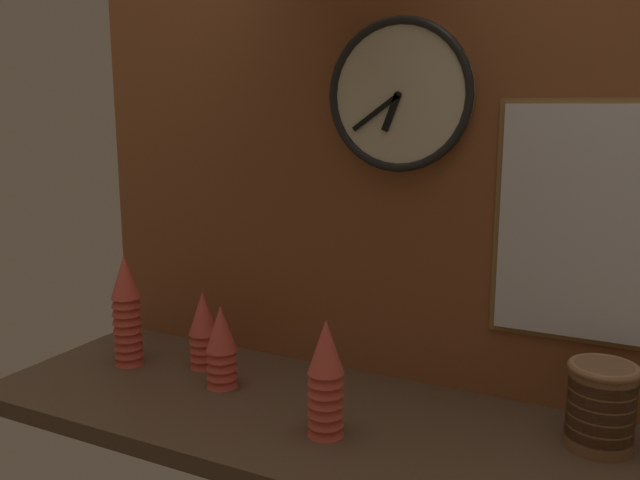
{
  "coord_description": "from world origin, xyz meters",
  "views": [
    {
      "loc": [
        0.6,
        -1.22,
        0.65
      ],
      "look_at": [
        -0.04,
        0.04,
        0.37
      ],
      "focal_mm": 38.0,
      "sensor_mm": 36.0,
      "label": 1
    }
  ],
  "objects_px": {
    "cup_stack_far_left": "(127,310)",
    "bowl_stack_far_right": "(601,404)",
    "menu_board": "(602,225)",
    "cup_stack_left": "(204,330)",
    "cup_stack_center_right": "(326,378)",
    "cup_stack_center_left": "(221,346)",
    "wall_clock": "(399,95)"
  },
  "relations": [
    {
      "from": "bowl_stack_far_right",
      "to": "menu_board",
      "type": "bearing_deg",
      "value": 104.18
    },
    {
      "from": "cup_stack_center_left",
      "to": "cup_stack_far_left",
      "type": "xyz_separation_m",
      "value": [
        -0.3,
        0.01,
        0.04
      ]
    },
    {
      "from": "cup_stack_center_right",
      "to": "cup_stack_center_left",
      "type": "distance_m",
      "value": 0.34
    },
    {
      "from": "menu_board",
      "to": "cup_stack_left",
      "type": "bearing_deg",
      "value": -170.58
    },
    {
      "from": "bowl_stack_far_right",
      "to": "cup_stack_center_right",
      "type": "bearing_deg",
      "value": -158.4
    },
    {
      "from": "bowl_stack_far_right",
      "to": "wall_clock",
      "type": "height_order",
      "value": "wall_clock"
    },
    {
      "from": "cup_stack_center_left",
      "to": "wall_clock",
      "type": "distance_m",
      "value": 0.71
    },
    {
      "from": "cup_stack_far_left",
      "to": "cup_stack_center_left",
      "type": "bearing_deg",
      "value": -1.62
    },
    {
      "from": "cup_stack_center_left",
      "to": "cup_stack_far_left",
      "type": "height_order",
      "value": "cup_stack_far_left"
    },
    {
      "from": "cup_stack_center_right",
      "to": "bowl_stack_far_right",
      "type": "relative_size",
      "value": 1.42
    },
    {
      "from": "menu_board",
      "to": "cup_stack_far_left",
      "type": "bearing_deg",
      "value": -168.55
    },
    {
      "from": "wall_clock",
      "to": "cup_stack_center_left",
      "type": "bearing_deg",
      "value": -147.74
    },
    {
      "from": "cup_stack_center_left",
      "to": "menu_board",
      "type": "relative_size",
      "value": 0.39
    },
    {
      "from": "cup_stack_left",
      "to": "cup_stack_far_left",
      "type": "xyz_separation_m",
      "value": [
        -0.19,
        -0.07,
        0.04
      ]
    },
    {
      "from": "cup_stack_center_right",
      "to": "menu_board",
      "type": "bearing_deg",
      "value": 35.73
    },
    {
      "from": "wall_clock",
      "to": "cup_stack_center_right",
      "type": "bearing_deg",
      "value": -93.68
    },
    {
      "from": "cup_stack_far_left",
      "to": "bowl_stack_far_right",
      "type": "distance_m",
      "value": 1.12
    },
    {
      "from": "cup_stack_left",
      "to": "wall_clock",
      "type": "bearing_deg",
      "value": 17.03
    },
    {
      "from": "cup_stack_far_left",
      "to": "bowl_stack_far_right",
      "type": "relative_size",
      "value": 1.68
    },
    {
      "from": "cup_stack_left",
      "to": "cup_stack_center_right",
      "type": "bearing_deg",
      "value": -22.75
    },
    {
      "from": "cup_stack_center_left",
      "to": "menu_board",
      "type": "height_order",
      "value": "menu_board"
    },
    {
      "from": "bowl_stack_far_right",
      "to": "menu_board",
      "type": "height_order",
      "value": "menu_board"
    },
    {
      "from": "cup_stack_left",
      "to": "cup_stack_far_left",
      "type": "relative_size",
      "value": 0.69
    },
    {
      "from": "bowl_stack_far_right",
      "to": "menu_board",
      "type": "xyz_separation_m",
      "value": [
        -0.03,
        0.14,
        0.33
      ]
    },
    {
      "from": "cup_stack_far_left",
      "to": "wall_clock",
      "type": "xyz_separation_m",
      "value": [
        0.64,
        0.21,
        0.53
      ]
    },
    {
      "from": "cup_stack_left",
      "to": "menu_board",
      "type": "distance_m",
      "value": 0.96
    },
    {
      "from": "cup_stack_left",
      "to": "menu_board",
      "type": "xyz_separation_m",
      "value": [
        0.9,
        0.15,
        0.32
      ]
    },
    {
      "from": "bowl_stack_far_right",
      "to": "cup_stack_left",
      "type": "bearing_deg",
      "value": -179.18
    },
    {
      "from": "cup_stack_center_left",
      "to": "menu_board",
      "type": "distance_m",
      "value": 0.88
    },
    {
      "from": "cup_stack_left",
      "to": "wall_clock",
      "type": "distance_m",
      "value": 0.75
    },
    {
      "from": "cup_stack_left",
      "to": "wall_clock",
      "type": "relative_size",
      "value": 0.58
    },
    {
      "from": "cup_stack_center_left",
      "to": "cup_stack_far_left",
      "type": "relative_size",
      "value": 0.69
    }
  ]
}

